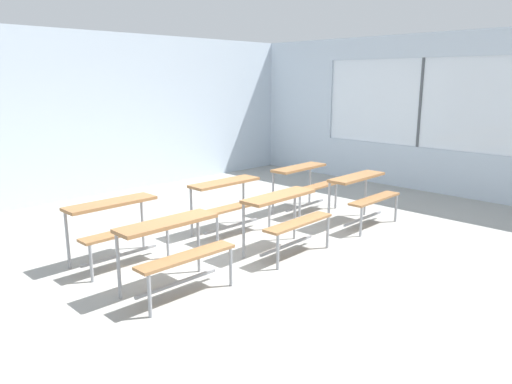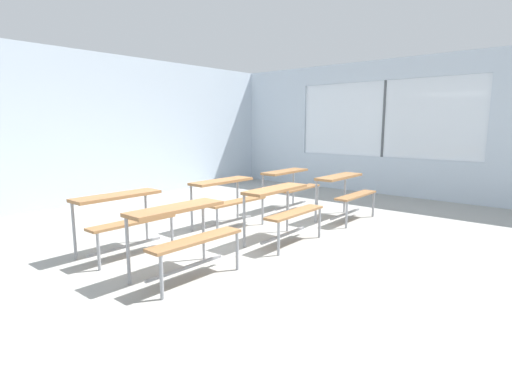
% 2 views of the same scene
% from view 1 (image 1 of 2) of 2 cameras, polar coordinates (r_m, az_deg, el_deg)
% --- Properties ---
extents(ground, '(10.00, 9.00, 0.05)m').
position_cam_1_polar(ground, '(6.02, -0.05, -8.07)').
color(ground, '#9E9E99').
extents(wall_back, '(10.00, 0.12, 3.00)m').
position_cam_1_polar(wall_back, '(9.38, -20.01, 8.41)').
color(wall_back, silver).
rests_on(wall_back, ground).
extents(wall_right, '(0.12, 9.00, 3.00)m').
position_cam_1_polar(wall_right, '(9.76, 22.11, 8.08)').
color(wall_right, silver).
rests_on(wall_right, ground).
extents(desk_bench_r0c0, '(1.10, 0.59, 0.74)m').
position_cam_1_polar(desk_bench_r0c0, '(5.00, -9.66, -5.59)').
color(desk_bench_r0c0, olive).
rests_on(desk_bench_r0c0, ground).
extents(desk_bench_r0c1, '(1.12, 0.63, 0.74)m').
position_cam_1_polar(desk_bench_r0c1, '(6.05, 3.52, -2.10)').
color(desk_bench_r0c1, olive).
rests_on(desk_bench_r0c1, ground).
extents(desk_bench_r0c2, '(1.11, 0.62, 0.74)m').
position_cam_1_polar(desk_bench_r0c2, '(7.39, 12.49, 0.42)').
color(desk_bench_r0c2, olive).
rests_on(desk_bench_r0c2, ground).
extents(desk_bench_r1c0, '(1.11, 0.60, 0.74)m').
position_cam_1_polar(desk_bench_r1c0, '(5.93, -16.15, -2.92)').
color(desk_bench_r1c0, olive).
rests_on(desk_bench_r1c0, ground).
extents(desk_bench_r1c1, '(1.10, 0.59, 0.74)m').
position_cam_1_polar(desk_bench_r1c1, '(6.85, -3.10, -0.28)').
color(desk_bench_r1c1, olive).
rests_on(desk_bench_r1c1, ground).
extents(desk_bench_r1c2, '(1.12, 0.64, 0.74)m').
position_cam_1_polar(desk_bench_r1c2, '(8.01, 5.72, 1.67)').
color(desk_bench_r1c2, olive).
rests_on(desk_bench_r1c2, ground).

